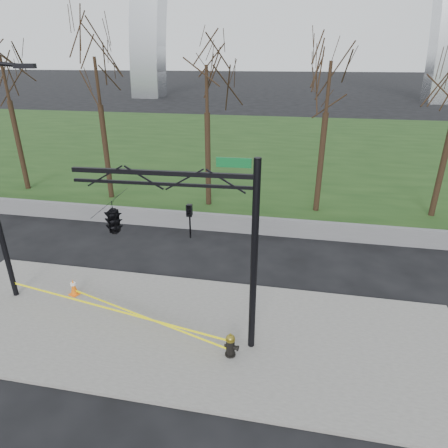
# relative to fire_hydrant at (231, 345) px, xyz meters

# --- Properties ---
(ground) EXTENTS (500.00, 500.00, 0.00)m
(ground) POSITION_rel_fire_hydrant_xyz_m (-1.82, 0.93, -0.46)
(ground) COLOR black
(ground) RESTS_ON ground
(sidewalk) EXTENTS (18.00, 6.00, 0.10)m
(sidewalk) POSITION_rel_fire_hydrant_xyz_m (-1.82, 0.93, -0.41)
(sidewalk) COLOR slate
(sidewalk) RESTS_ON ground
(grass_strip) EXTENTS (120.00, 40.00, 0.06)m
(grass_strip) POSITION_rel_fire_hydrant_xyz_m (-1.82, 30.93, -0.43)
(grass_strip) COLOR #1A3714
(grass_strip) RESTS_ON ground
(guardrail) EXTENTS (60.00, 0.30, 0.90)m
(guardrail) POSITION_rel_fire_hydrant_xyz_m (-1.82, 8.93, -0.01)
(guardrail) COLOR #59595B
(guardrail) RESTS_ON ground
(tree_row) EXTENTS (48.86, 4.00, 9.30)m
(tree_row) POSITION_rel_fire_hydrant_xyz_m (-0.39, 12.93, 4.19)
(tree_row) COLOR black
(tree_row) RESTS_ON ground
(fire_hydrant) EXTENTS (0.49, 0.32, 0.79)m
(fire_hydrant) POSITION_rel_fire_hydrant_xyz_m (0.00, 0.00, 0.00)
(fire_hydrant) COLOR black
(fire_hydrant) RESTS_ON sidewalk
(traffic_cone) EXTENTS (0.43, 0.43, 0.65)m
(traffic_cone) POSITION_rel_fire_hydrant_xyz_m (-6.32, 2.03, -0.04)
(traffic_cone) COLOR orange
(traffic_cone) RESTS_ON sidewalk
(traffic_signal_mast) EXTENTS (5.10, 2.50, 6.00)m
(traffic_signal_mast) POSITION_rel_fire_hydrant_xyz_m (-2.69, 0.41, 3.69)
(traffic_signal_mast) COLOR black
(traffic_signal_mast) RESTS_ON ground
(caution_tape) EXTENTS (8.46, 2.03, 0.41)m
(caution_tape) POSITION_rel_fire_hydrant_xyz_m (-3.77, 0.89, 0.01)
(caution_tape) COLOR #FFF50D
(caution_tape) RESTS_ON ground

